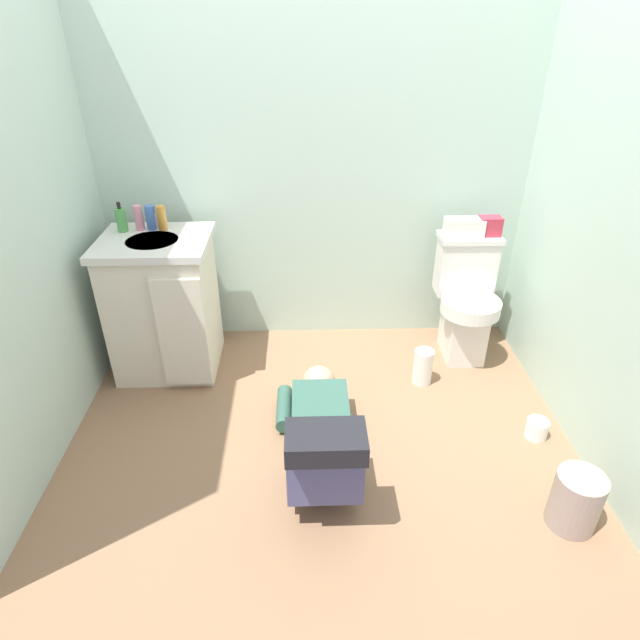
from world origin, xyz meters
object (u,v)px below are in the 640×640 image
(toilet_paper_roll, at_px, (537,429))
(bottle_pink, at_px, (139,218))
(toilet, at_px, (466,300))
(faucet, at_px, (157,221))
(vanity_cabinet, at_px, (164,304))
(bottle_blue, at_px, (151,217))
(soap_dispenser, at_px, (121,220))
(toiletry_bag, at_px, (490,226))
(person_plumber, at_px, (321,435))
(paper_towel_roll, at_px, (423,367))
(trash_can, at_px, (576,501))
(tissue_box, at_px, (464,227))
(bottle_amber, at_px, (162,218))

(toilet_paper_roll, bearing_deg, bottle_pink, 157.74)
(toilet, relative_size, faucet, 7.50)
(toilet, relative_size, bottle_pink, 5.35)
(vanity_cabinet, distance_m, bottle_blue, 0.50)
(vanity_cabinet, xyz_separation_m, soap_dispenser, (-0.19, 0.13, 0.47))
(toilet_paper_roll, bearing_deg, faucet, 156.72)
(toiletry_bag, xyz_separation_m, bottle_blue, (-1.93, -0.03, 0.08))
(toilet, relative_size, soap_dispenser, 4.52)
(person_plumber, bearing_deg, bottle_pink, 134.44)
(paper_towel_roll, bearing_deg, toilet, 46.80)
(vanity_cabinet, xyz_separation_m, bottle_pink, (-0.10, 0.14, 0.47))
(person_plumber, distance_m, trash_can, 1.11)
(tissue_box, height_order, bottle_pink, bottle_pink)
(person_plumber, distance_m, bottle_blue, 1.54)
(toilet, distance_m, bottle_amber, 1.84)
(toiletry_bag, xyz_separation_m, bottle_pink, (-2.00, -0.04, 0.09))
(tissue_box, xyz_separation_m, bottle_amber, (-1.72, -0.04, 0.09))
(person_plumber, xyz_separation_m, toilet_paper_roll, (1.10, 0.15, -0.13))
(vanity_cabinet, bearing_deg, soap_dispenser, 146.90)
(faucet, distance_m, person_plumber, 1.50)
(soap_dispenser, distance_m, paper_towel_roll, 1.89)
(faucet, bearing_deg, trash_can, -35.66)
(trash_can, bearing_deg, faucet, 144.34)
(paper_towel_roll, distance_m, toilet_paper_roll, 0.69)
(faucet, relative_size, bottle_amber, 0.73)
(toilet, distance_m, person_plumber, 1.33)
(toiletry_bag, distance_m, soap_dispenser, 2.09)
(toilet, xyz_separation_m, faucet, (-1.79, 0.06, 0.50))
(vanity_cabinet, distance_m, toiletry_bag, 1.94)
(bottle_amber, bearing_deg, toilet_paper_roll, -23.51)
(trash_can, bearing_deg, vanity_cabinet, 147.27)
(paper_towel_roll, bearing_deg, toiletry_bag, 45.35)
(faucet, bearing_deg, vanity_cabinet, -88.69)
(bottle_blue, relative_size, bottle_amber, 1.00)
(trash_can, relative_size, paper_towel_roll, 1.23)
(soap_dispenser, height_order, trash_can, soap_dispenser)
(trash_can, bearing_deg, paper_towel_roll, 113.22)
(toilet, height_order, vanity_cabinet, vanity_cabinet)
(vanity_cabinet, xyz_separation_m, bottle_blue, (-0.04, 0.15, 0.47))
(vanity_cabinet, relative_size, person_plumber, 0.77)
(faucet, height_order, soap_dispenser, soap_dispenser)
(person_plumber, bearing_deg, bottle_amber, 130.51)
(toilet, height_order, soap_dispenser, soap_dispenser)
(bottle_blue, distance_m, trash_can, 2.52)
(faucet, bearing_deg, paper_towel_roll, -14.10)
(bottle_pink, xyz_separation_m, toilet_paper_roll, (2.08, -0.85, -0.84))
(toilet, distance_m, trash_can, 1.35)
(tissue_box, xyz_separation_m, bottle_blue, (-1.78, -0.03, 0.09))
(vanity_cabinet, relative_size, bottle_pink, 5.85)
(faucet, bearing_deg, tissue_box, 1.15)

